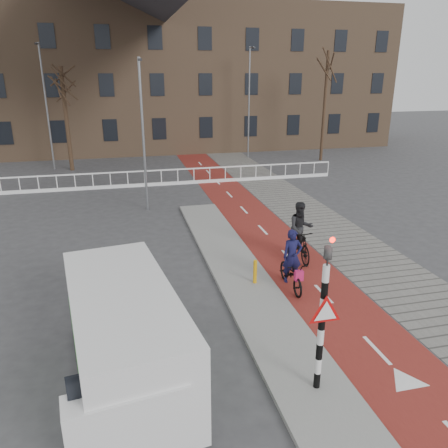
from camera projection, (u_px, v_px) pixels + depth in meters
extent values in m
plane|color=#38383A|center=(305.00, 336.00, 11.44)|extent=(120.00, 120.00, 0.00)
cube|color=maroon|center=(250.00, 216.00, 20.95)|extent=(2.50, 60.00, 0.01)
cube|color=slate|center=(304.00, 212.00, 21.57)|extent=(3.00, 60.00, 0.01)
cube|color=gray|center=(239.00, 272.00, 14.94)|extent=(1.80, 16.00, 0.12)
cylinder|color=black|center=(321.00, 329.00, 8.96)|extent=(0.14, 0.14, 2.88)
imported|color=black|center=(328.00, 246.00, 8.35)|extent=(0.13, 0.16, 0.80)
cylinder|color=#FF0C05|center=(332.00, 240.00, 8.16)|extent=(0.11, 0.02, 0.11)
cylinder|color=orange|center=(255.00, 272.00, 13.95)|extent=(0.12, 0.12, 0.78)
imported|color=black|center=(291.00, 274.00, 13.82)|extent=(0.71, 1.90, 0.99)
imported|color=#121239|center=(292.00, 256.00, 13.62)|extent=(0.64, 0.43, 1.72)
cube|color=#C01B54|center=(299.00, 276.00, 13.26)|extent=(0.26, 0.17, 0.32)
imported|color=black|center=(299.00, 243.00, 15.92)|extent=(0.69, 2.09, 1.24)
imported|color=black|center=(300.00, 228.00, 15.73)|extent=(0.98, 0.79, 1.94)
cube|color=silver|center=(125.00, 333.00, 9.46)|extent=(2.80, 5.42, 2.07)
cube|color=#1C7C1B|center=(75.00, 344.00, 9.27)|extent=(0.50, 3.28, 0.55)
cube|color=#1C7C1B|center=(173.00, 331.00, 9.73)|extent=(0.50, 3.28, 0.55)
cube|color=black|center=(126.00, 386.00, 7.28)|extent=(1.85, 0.32, 0.90)
cylinder|color=black|center=(96.00, 434.00, 7.89)|extent=(0.36, 0.75, 0.72)
cylinder|color=black|center=(189.00, 408.00, 8.51)|extent=(0.36, 0.75, 0.72)
cylinder|color=black|center=(80.00, 332.00, 10.97)|extent=(0.36, 0.75, 0.72)
cylinder|color=black|center=(149.00, 318.00, 11.59)|extent=(0.36, 0.75, 0.72)
cube|color=silver|center=(110.00, 173.00, 25.63)|extent=(28.00, 0.08, 0.08)
cube|color=silver|center=(111.00, 187.00, 25.91)|extent=(28.00, 0.10, 0.20)
cube|color=#7F6047|center=(130.00, 79.00, 38.17)|extent=(46.00, 10.00, 12.00)
cylinder|color=#2F2015|center=(67.00, 120.00, 29.63)|extent=(0.28, 0.28, 6.91)
cylinder|color=#2F2015|center=(324.00, 107.00, 32.91)|extent=(0.23, 0.23, 8.04)
cylinder|color=slate|center=(143.00, 138.00, 20.70)|extent=(0.12, 0.12, 7.20)
cylinder|color=slate|center=(47.00, 108.00, 29.74)|extent=(0.12, 0.12, 8.39)
cylinder|color=slate|center=(249.00, 104.00, 34.07)|extent=(0.12, 0.12, 8.36)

